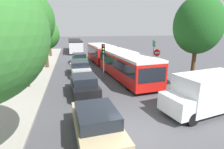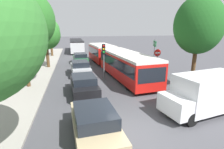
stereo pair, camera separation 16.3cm
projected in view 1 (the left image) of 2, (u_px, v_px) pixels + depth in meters
The scene contains 16 objects.
ground_plane at pixel (140, 134), 8.24m from camera, with size 200.00×200.00×0.00m, color #47474C.
kerb_strip_left at pixel (41, 68), 21.41m from camera, with size 3.20×41.21×0.14m, color #9E998E.
articulated_bus at pixel (113, 58), 20.26m from camera, with size 4.23×17.32×2.55m.
city_bus_rear at pixel (75, 45), 36.77m from camera, with size 2.68×11.38×2.44m.
queued_car_tan at pixel (96, 124), 7.70m from camera, with size 2.08×4.39×1.49m.
queued_car_black at pixel (84, 85), 13.05m from camera, with size 2.03×4.30×1.46m.
queued_car_silver at pixel (80, 68), 18.51m from camera, with size 2.06×4.36×1.48m.
queued_car_green at pixel (79, 58), 24.29m from camera, with size 2.02×4.26×1.45m.
white_van at pixel (206, 92), 10.10m from camera, with size 5.26×2.77×2.31m.
traffic_light at pixel (103, 54), 16.33m from camera, with size 0.36×0.39×3.40m.
no_entry_sign at pixel (157, 59), 17.39m from camera, with size 0.70×0.08×2.82m.
direction_sign_post at pixel (154, 49), 19.79m from camera, with size 0.41×1.37×3.60m.
tree_left_mid at pixel (20, 20), 13.11m from camera, with size 5.09×5.09×7.86m.
tree_left_far at pixel (45, 35), 20.68m from camera, with size 3.46×3.46×5.76m.
tree_left_distant at pixel (49, 31), 29.48m from camera, with size 3.21×3.21×6.32m.
tree_right_near at pixel (198, 25), 13.25m from camera, with size 3.66×3.66×7.24m.
Camera 1 is at (-2.94, -6.74, 4.84)m, focal length 28.00 mm.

